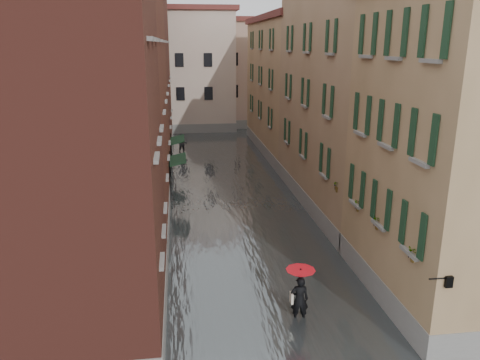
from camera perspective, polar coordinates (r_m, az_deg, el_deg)
ground at (r=20.14m, az=2.86°, el=-12.38°), size 120.00×120.00×0.00m
floodwater at (r=32.00m, az=-1.28°, el=-1.08°), size 10.00×60.00×0.20m
building_left_near at (r=16.12m, az=-20.76°, el=3.94°), size 6.00×8.00×13.00m
building_left_mid at (r=26.84m, az=-15.59°, el=8.42°), size 6.00×14.00×12.50m
building_left_far at (r=41.61m, az=-12.92°, el=12.25°), size 6.00×16.00×14.00m
building_right_near at (r=18.89m, az=25.70°, el=2.73°), size 6.00×8.00×11.50m
building_right_mid at (r=28.47m, az=13.90°, el=9.47°), size 6.00×14.00×13.00m
building_right_far at (r=42.80m, az=6.54°, el=10.97°), size 6.00×16.00×11.50m
building_end_cream at (r=55.45m, az=-7.39°, el=12.91°), size 12.00×9.00×13.00m
building_end_pink at (r=58.22m, az=1.73°, el=12.70°), size 10.00×9.00×12.00m
awning_near at (r=30.12m, az=-7.70°, el=2.33°), size 1.09×2.76×2.80m
awning_far at (r=36.44m, az=-7.71°, el=4.77°), size 1.09×2.85×2.80m
wall_lantern at (r=15.20m, az=23.95°, el=-11.17°), size 0.71×0.22×0.35m
window_planters at (r=19.17m, az=15.66°, el=-3.04°), size 0.59×8.27×0.84m
pedestrian_main at (r=17.13m, az=7.29°, el=-13.12°), size 1.05×1.05×2.06m
pedestrian_far at (r=42.78m, az=-7.04°, el=4.41°), size 0.95×0.77×1.86m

